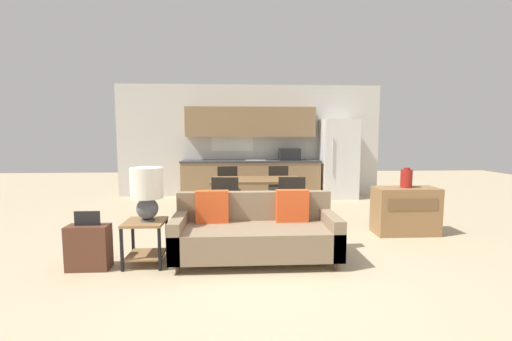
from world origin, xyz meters
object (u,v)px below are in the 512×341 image
at_px(dining_table, 256,182).
at_px(vase, 406,178).
at_px(dining_chair_far_right, 279,186).
at_px(suitcase, 89,247).
at_px(refrigerator, 338,159).
at_px(dining_chair_near_right, 291,201).
at_px(dining_chair_near_left, 226,201).
at_px(dining_chair_far_left, 228,186).
at_px(couch, 255,232).
at_px(table_lamp, 147,189).
at_px(credenza, 405,211).
at_px(side_table, 145,235).

bearing_deg(dining_table, vase, -22.84).
xyz_separation_m(dining_chair_far_right, suitcase, (-2.50, -2.87, -0.23)).
height_order(refrigerator, vase, refrigerator).
bearing_deg(dining_table, dining_chair_near_right, -56.74).
bearing_deg(dining_chair_far_right, dining_chair_near_right, -91.64).
distance_m(dining_table, dining_chair_near_left, 0.91).
bearing_deg(dining_chair_near_right, dining_chair_far_left, -51.03).
bearing_deg(suitcase, dining_chair_far_right, 49.01).
relative_size(refrigerator, couch, 0.96).
bearing_deg(vase, table_lamp, -163.92).
distance_m(table_lamp, suitcase, 0.89).
xyz_separation_m(couch, dining_chair_near_left, (-0.39, 1.13, 0.16)).
relative_size(table_lamp, credenza, 0.66).
relative_size(refrigerator, dining_chair_near_left, 2.12).
bearing_deg(dining_chair_far_right, vase, -46.58).
bearing_deg(dining_chair_near_left, vase, -179.02).
height_order(side_table, dining_chair_far_right, dining_chair_far_right).
bearing_deg(dining_chair_far_left, suitcase, -125.39).
height_order(refrigerator, dining_table, refrigerator).
height_order(couch, dining_chair_far_left, dining_chair_far_left).
bearing_deg(side_table, couch, 4.64).
relative_size(side_table, vase, 1.71).
bearing_deg(dining_chair_near_right, couch, 66.80).
height_order(vase, dining_chair_near_left, vase).
relative_size(side_table, dining_chair_far_right, 0.59).
xyz_separation_m(side_table, credenza, (3.61, 1.03, 0.01)).
distance_m(couch, dining_chair_near_right, 1.28).
bearing_deg(suitcase, dining_chair_near_right, 28.16).
bearing_deg(couch, refrigerator, 61.04).
relative_size(dining_table, side_table, 3.04).
distance_m(side_table, credenza, 3.76).
bearing_deg(dining_table, couch, -93.73).
bearing_deg(credenza, dining_chair_near_left, 175.61).
distance_m(dining_chair_far_right, suitcase, 3.82).
height_order(table_lamp, dining_chair_far_left, table_lamp).
height_order(dining_table, dining_chair_far_left, dining_chair_far_left).
bearing_deg(dining_chair_far_left, vase, -40.18).
xyz_separation_m(couch, side_table, (-1.28, -0.10, 0.02)).
distance_m(credenza, dining_chair_far_right, 2.44).
xyz_separation_m(side_table, vase, (3.61, 1.04, 0.51)).
bearing_deg(table_lamp, dining_table, 55.05).
bearing_deg(refrigerator, vase, -87.37).
bearing_deg(dining_chair_near_left, refrigerator, -127.23).
xyz_separation_m(table_lamp, dining_chair_far_left, (0.86, 2.74, -0.39)).
relative_size(dining_chair_far_left, suitcase, 1.32).
height_order(side_table, suitcase, suitcase).
bearing_deg(refrigerator, dining_table, -134.65).
height_order(dining_table, dining_chair_near_right, dining_chair_near_right).
bearing_deg(dining_chair_near_right, dining_table, -50.97).
xyz_separation_m(refrigerator, couch, (-2.19, -3.96, -0.60)).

